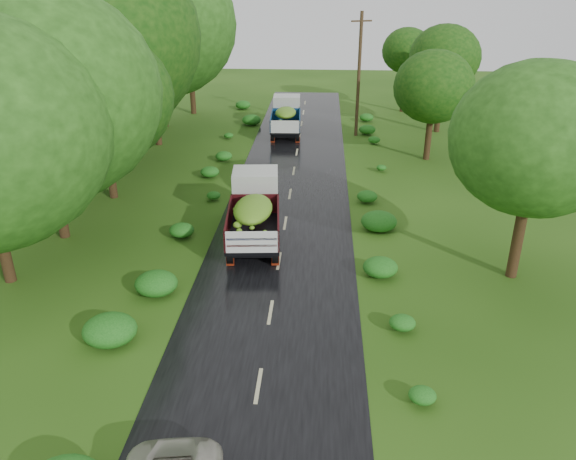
{
  "coord_description": "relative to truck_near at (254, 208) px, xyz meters",
  "views": [
    {
      "loc": [
        1.72,
        -13.24,
        11.32
      ],
      "look_at": [
        0.42,
        7.55,
        1.7
      ],
      "focal_mm": 35.0,
      "sensor_mm": 36.0,
      "label": 1
    }
  ],
  "objects": [
    {
      "name": "utility_pole",
      "position": [
        5.55,
        18.31,
        3.06
      ],
      "size": [
        1.49,
        0.65,
        8.84
      ],
      "rotation": [
        0.0,
        0.0,
        0.36
      ],
      "color": "#382616",
      "rests_on": "ground"
    },
    {
      "name": "truck_far",
      "position": [
        0.24,
        18.61,
        -0.07
      ],
      "size": [
        2.33,
        6.05,
        2.51
      ],
      "rotation": [
        0.0,
        0.0,
        0.04
      ],
      "color": "black",
      "rests_on": "ground"
    },
    {
      "name": "road",
      "position": [
        1.3,
        -5.34,
        -1.48
      ],
      "size": [
        6.5,
        80.0,
        0.02
      ],
      "primitive_type": "cube",
      "color": "black",
      "rests_on": "ground"
    },
    {
      "name": "road_lines",
      "position": [
        1.3,
        -4.34,
        -1.47
      ],
      "size": [
        0.12,
        69.6,
        0.0
      ],
      "color": "#BFB78C",
      "rests_on": "road"
    },
    {
      "name": "shrubs",
      "position": [
        1.3,
        3.66,
        -1.14
      ],
      "size": [
        11.9,
        44.0,
        0.7
      ],
      "color": "#195A15",
      "rests_on": "ground"
    },
    {
      "name": "truck_near",
      "position": [
        0.0,
        0.0,
        0.0
      ],
      "size": [
        2.72,
        6.43,
        2.63
      ],
      "rotation": [
        0.0,
        0.0,
        0.08
      ],
      "color": "black",
      "rests_on": "ground"
    },
    {
      "name": "trees_right",
      "position": [
        10.74,
        11.83,
        3.79
      ],
      "size": [
        5.14,
        32.93,
        7.34
      ],
      "color": "black",
      "rests_on": "ground"
    },
    {
      "name": "trees_left",
      "position": [
        -9.45,
        9.45,
        5.34
      ],
      "size": [
        7.04,
        33.43,
        10.07
      ],
      "color": "black",
      "rests_on": "ground"
    },
    {
      "name": "ground",
      "position": [
        1.3,
        -10.34,
        -1.49
      ],
      "size": [
        120.0,
        120.0,
        0.0
      ],
      "primitive_type": "plane",
      "color": "#20440E",
      "rests_on": "ground"
    }
  ]
}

